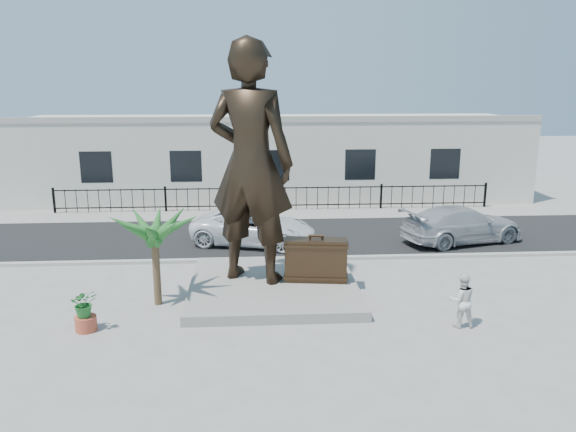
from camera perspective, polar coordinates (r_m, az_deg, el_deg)
The scene contains 16 objects.
ground at distance 16.54m, azimuth 0.44°, elevation -9.41°, with size 100.00×100.00×0.00m, color #9E9991.
street at distance 24.10m, azimuth -0.90°, elevation -1.95°, with size 40.00×7.00×0.01m, color black.
curb at distance 20.73m, azimuth -0.44°, elevation -4.40°, with size 40.00×0.25×0.12m, color #A5A399.
far_sidewalk at distance 27.96m, azimuth -1.30°, elevation 0.26°, with size 40.00×2.50×0.02m, color #9E9991.
plinth at distance 17.85m, azimuth -1.51°, elevation -7.13°, with size 5.20×5.20×0.30m, color gray.
fence at distance 28.62m, azimuth -1.37°, elevation 1.78°, with size 22.00×0.10×1.20m, color black.
building at distance 32.49m, azimuth -1.68°, elevation 6.06°, with size 28.00×7.00×4.40m, color silver.
statue at distance 17.21m, azimuth -3.82°, elevation 5.37°, with size 2.71×1.78×7.42m, color black.
suitcase at distance 17.70m, azimuth 2.86°, elevation -4.48°, with size 1.93×0.61×1.36m, color #352416.
tourist at distance 15.86m, azimuth 17.24°, elevation -8.18°, with size 0.73×0.57×1.50m, color silver.
car_white at distance 22.67m, azimuth -3.51°, elevation -1.16°, with size 2.29×4.97×1.38m, color white.
car_silver at distance 24.00m, azimuth 17.27°, elevation -0.81°, with size 2.06×5.08×1.47m, color #A6A8AB.
worker at distance 27.60m, azimuth -3.79°, elevation 2.09°, with size 1.23×0.70×1.90m, color #DA420B.
palm_tree at distance 17.32m, azimuth -13.03°, elevation -8.70°, with size 1.80×1.80×3.20m, color #215B21, non-canonical shape.
planter at distance 16.06m, azimuth -19.83°, elevation -10.23°, with size 0.56×0.56×0.40m, color #B2472F.
shrub at distance 15.84m, azimuth -20.00°, elevation -8.31°, with size 0.68×0.59×0.76m, color #206425.
Camera 1 is at (-1.09, -15.19, 6.47)m, focal length 35.00 mm.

